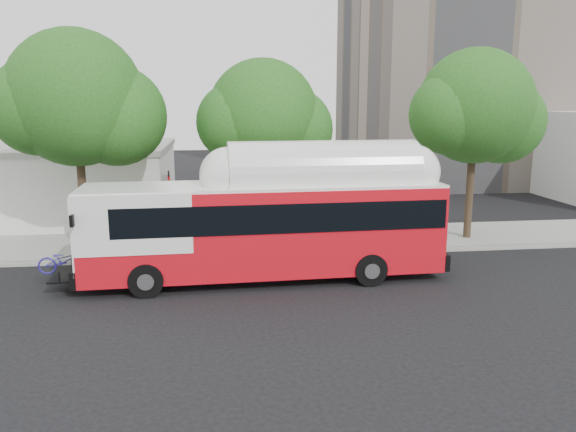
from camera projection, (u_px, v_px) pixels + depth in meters
name	position (u px, v px, depth m)	size (l,w,h in m)	color
ground	(304.00, 285.00, 20.90)	(120.00, 120.00, 0.00)	black
sidewalk	(284.00, 240.00, 27.20)	(60.00, 5.00, 0.15)	gray
curb_strip	(291.00, 255.00, 24.67)	(60.00, 0.30, 0.15)	gray
red_curb_segment	(222.00, 257.00, 24.30)	(10.00, 0.32, 0.16)	maroon
street_tree_left	(88.00, 104.00, 23.92)	(6.67, 5.80, 9.74)	#2D2116
street_tree_mid	(272.00, 119.00, 25.53)	(5.75, 5.00, 8.62)	#2D2116
street_tree_right	(483.00, 111.00, 26.51)	(6.21, 5.40, 9.18)	#2D2116
low_commercial_bldg	(27.00, 182.00, 32.33)	(16.20, 10.20, 4.25)	silver
transit_bus	(267.00, 229.00, 21.13)	(14.39, 3.39, 4.23)	red
signal_pole	(170.00, 214.00, 24.18)	(0.11, 0.36, 3.80)	red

